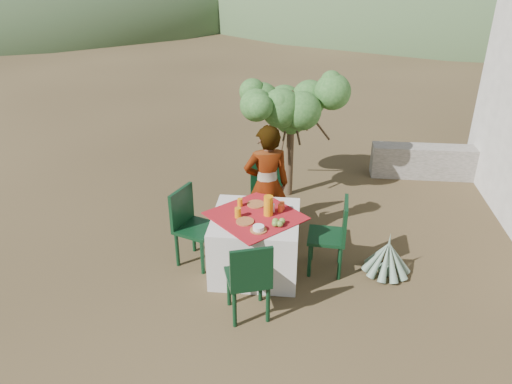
# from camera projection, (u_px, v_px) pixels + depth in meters

# --- Properties ---
(ground) EXTENTS (160.00, 160.00, 0.00)m
(ground) POSITION_uv_depth(u_px,v_px,m) (201.00, 286.00, 5.88)
(ground) COLOR #332717
(ground) RESTS_ON ground
(table) EXTENTS (1.30, 1.30, 0.76)m
(table) POSITION_uv_depth(u_px,v_px,m) (256.00, 243.00, 6.02)
(table) COLOR white
(table) RESTS_ON ground
(chair_far) EXTENTS (0.56, 0.56, 0.98)m
(chair_far) POSITION_uv_depth(u_px,v_px,m) (268.00, 193.00, 6.85)
(chair_far) COLOR black
(chair_far) RESTS_ON ground
(chair_near) EXTENTS (0.56, 0.56, 0.95)m
(chair_near) POSITION_uv_depth(u_px,v_px,m) (249.00, 278.00, 5.16)
(chair_near) COLOR black
(chair_near) RESTS_ON ground
(chair_left) EXTENTS (0.59, 0.59, 0.98)m
(chair_left) POSITION_uv_depth(u_px,v_px,m) (191.00, 223.00, 6.12)
(chair_left) COLOR black
(chair_left) RESTS_ON ground
(chair_right) EXTENTS (0.47, 0.47, 0.96)m
(chair_right) POSITION_uv_depth(u_px,v_px,m) (334.00, 233.00, 5.94)
(chair_right) COLOR black
(chair_right) RESTS_ON ground
(person) EXTENTS (0.68, 0.55, 1.64)m
(person) POSITION_uv_depth(u_px,v_px,m) (267.00, 185.00, 6.43)
(person) COLOR #8C6651
(person) RESTS_ON ground
(shrub_tree) EXTENTS (1.47, 1.44, 1.73)m
(shrub_tree) POSITION_uv_depth(u_px,v_px,m) (295.00, 111.00, 7.43)
(shrub_tree) COLOR #4E3927
(shrub_tree) RESTS_ON ground
(agave) EXTENTS (0.59, 0.57, 0.62)m
(agave) POSITION_uv_depth(u_px,v_px,m) (387.00, 258.00, 6.03)
(agave) COLOR gray
(agave) RESTS_ON ground
(stone_wall) EXTENTS (2.60, 0.35, 0.55)m
(stone_wall) POSITION_uv_depth(u_px,v_px,m) (449.00, 163.00, 8.45)
(stone_wall) COLOR gray
(stone_wall) RESTS_ON ground
(plate_far) EXTENTS (0.22, 0.22, 0.01)m
(plate_far) POSITION_uv_depth(u_px,v_px,m) (256.00, 204.00, 6.08)
(plate_far) COLOR brown
(plate_far) RESTS_ON table
(plate_near) EXTENTS (0.21, 0.21, 0.01)m
(plate_near) POSITION_uv_depth(u_px,v_px,m) (245.00, 221.00, 5.71)
(plate_near) COLOR brown
(plate_near) RESTS_ON table
(glass_far) EXTENTS (0.06, 0.06, 0.10)m
(glass_far) POSITION_uv_depth(u_px,v_px,m) (240.00, 202.00, 6.03)
(glass_far) COLOR orange
(glass_far) RESTS_ON table
(glass_near) EXTENTS (0.07, 0.07, 0.12)m
(glass_near) POSITION_uv_depth(u_px,v_px,m) (238.00, 213.00, 5.78)
(glass_near) COLOR orange
(glass_near) RESTS_ON table
(juice_pitcher) EXTENTS (0.11, 0.11, 0.24)m
(juice_pitcher) POSITION_uv_depth(u_px,v_px,m) (268.00, 206.00, 5.81)
(juice_pitcher) COLOR orange
(juice_pitcher) RESTS_ON table
(bowl_plate) EXTENTS (0.19, 0.19, 0.01)m
(bowl_plate) POSITION_uv_depth(u_px,v_px,m) (258.00, 230.00, 5.54)
(bowl_plate) COLOR brown
(bowl_plate) RESTS_ON table
(white_bowl) EXTENTS (0.13, 0.13, 0.05)m
(white_bowl) POSITION_uv_depth(u_px,v_px,m) (258.00, 228.00, 5.53)
(white_bowl) COLOR white
(white_bowl) RESTS_ON bowl_plate
(jar_left) EXTENTS (0.06, 0.06, 0.09)m
(jar_left) POSITION_uv_depth(u_px,v_px,m) (280.00, 208.00, 5.91)
(jar_left) COLOR orange
(jar_left) RESTS_ON table
(jar_right) EXTENTS (0.06, 0.06, 0.10)m
(jar_right) POSITION_uv_depth(u_px,v_px,m) (282.00, 206.00, 5.96)
(jar_right) COLOR orange
(jar_right) RESTS_ON table
(napkin_holder) EXTENTS (0.09, 0.06, 0.10)m
(napkin_holder) POSITION_uv_depth(u_px,v_px,m) (271.00, 208.00, 5.90)
(napkin_holder) COLOR white
(napkin_holder) RESTS_ON table
(fruit_cluster) EXTENTS (0.15, 0.14, 0.07)m
(fruit_cluster) POSITION_uv_depth(u_px,v_px,m) (278.00, 222.00, 5.63)
(fruit_cluster) COLOR olive
(fruit_cluster) RESTS_ON table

